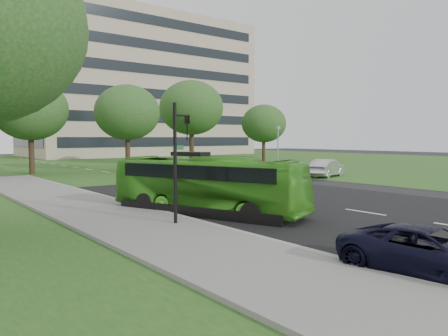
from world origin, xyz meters
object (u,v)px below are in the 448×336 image
office_building (139,88)px  tree_park_d (191,108)px  tree_park_c (127,113)px  tree_park_b (30,109)px  bus (207,185)px  camera_pole (278,141)px  sedan (326,168)px  suv (429,252)px  tree_park_e (264,124)px  traffic_light (178,154)px

office_building → tree_park_d: office_building is taller
tree_park_c → tree_park_d: 10.70m
office_building → tree_park_b: (-27.98, -34.18, -6.80)m
bus → camera_pole: size_ratio=1.99×
tree_park_c → sedan: size_ratio=1.87×
office_building → sedan: bearing=-100.6°
bus → camera_pole: (21.50, 17.35, 1.61)m
tree_park_c → tree_park_d: size_ratio=0.84×
sedan → suv: bearing=117.2°
tree_park_b → tree_park_c: (8.25, -1.94, -0.09)m
tree_park_c → sedan: 19.38m
tree_park_e → tree_park_b: bearing=176.6°
office_building → tree_park_d: 34.23m
camera_pole → traffic_light: bearing=-120.9°
traffic_light → sedan: bearing=16.2°
office_building → tree_park_b: office_building is taller
tree_park_c → tree_park_b: bearing=166.8°
office_building → sedan: 54.15m
office_building → suv: size_ratio=9.75×
camera_pole → bus: bearing=-120.4°
bus → camera_pole: bearing=17.9°
tree_park_c → suv: tree_park_c is taller
tree_park_d → traffic_light: bearing=-124.4°
tree_park_d → tree_park_e: size_ratio=1.36×
tree_park_b → traffic_light: bearing=-93.9°
bus → traffic_light: size_ratio=1.96×
tree_park_c → tree_park_d: (9.93, 3.84, 1.07)m
office_building → suv: 76.39m
suv → tree_park_b: bearing=81.6°
tree_park_b → traffic_light: tree_park_b is taller
bus → sedan: bearing=3.3°
tree_park_c → camera_pole: bearing=-25.3°
tree_park_e → camera_pole: tree_park_e is taller
tree_park_c → bus: size_ratio=0.95×
traffic_light → camera_pole: (23.90, 18.90, 0.21)m
tree_park_d → tree_park_e: (8.27, -3.47, -1.76)m
bus → tree_park_c: bearing=51.0°
tree_park_b → sedan: bearing=-44.2°
camera_pole → office_building: bearing=102.8°
sedan → traffic_light: traffic_light is taller
traffic_light → tree_park_d: bearing=46.4°
office_building → tree_park_c: bearing=-118.6°
traffic_light → camera_pole: traffic_light is taller
tree_park_b → sedan: tree_park_b is taller
office_building → bus: 66.93m
tree_park_c → camera_pole: size_ratio=1.88×
office_building → camera_pole: size_ratio=9.15×
suv → camera_pole: (22.31, 27.32, 2.26)m
tree_park_c → suv: bearing=-104.2°
camera_pole → sedan: bearing=-91.0°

